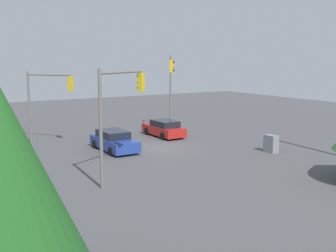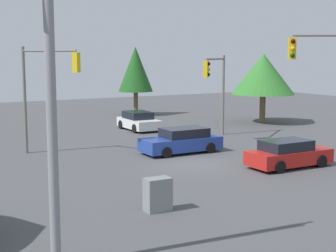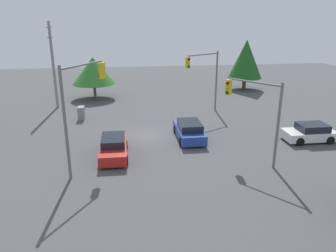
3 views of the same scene
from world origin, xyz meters
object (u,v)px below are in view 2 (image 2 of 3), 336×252
(sedan_red, at_px, (288,154))
(traffic_signal_main, at_px, (217,81))
(sedan_blue, at_px, (182,141))
(traffic_signal_cross, at_px, (45,81))
(electrical_cabinet, at_px, (158,194))
(sedan_white, at_px, (139,121))

(sedan_red, distance_m, traffic_signal_main, 10.13)
(sedan_blue, distance_m, traffic_signal_cross, 8.50)
(sedan_red, relative_size, traffic_signal_main, 0.79)
(sedan_blue, relative_size, electrical_cabinet, 3.78)
(sedan_red, relative_size, electrical_cabinet, 3.57)
(traffic_signal_cross, bearing_deg, sedan_blue, 37.48)
(sedan_blue, height_order, traffic_signal_cross, traffic_signal_cross)
(sedan_red, distance_m, traffic_signal_cross, 13.84)
(sedan_red, bearing_deg, electrical_cabinet, -70.43)
(electrical_cabinet, bearing_deg, sedan_white, -113.83)
(sedan_white, height_order, electrical_cabinet, sedan_white)
(sedan_white, bearing_deg, electrical_cabinet, 66.17)
(sedan_white, distance_m, electrical_cabinet, 20.44)
(sedan_blue, relative_size, traffic_signal_main, 0.83)
(sedan_white, distance_m, sedan_red, 15.42)
(sedan_white, xyz_separation_m, electrical_cabinet, (8.26, 18.70, -0.05))
(sedan_red, xyz_separation_m, electrical_cabinet, (9.33, 3.32, -0.06))
(sedan_white, height_order, sedan_blue, sedan_blue)
(sedan_red, height_order, traffic_signal_cross, traffic_signal_cross)
(sedan_red, bearing_deg, sedan_white, -176.03)
(sedan_red, xyz_separation_m, traffic_signal_cross, (9.97, -8.91, 3.57))
(sedan_blue, xyz_separation_m, traffic_signal_main, (-4.77, -3.43, 3.21))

